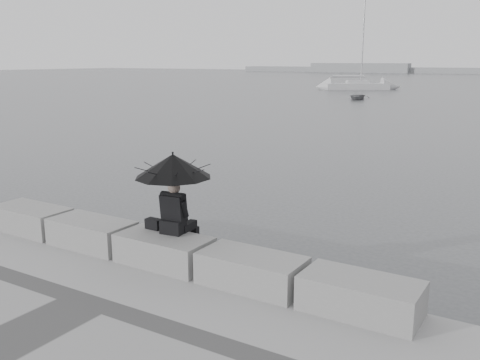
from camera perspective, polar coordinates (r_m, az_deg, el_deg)
The scene contains 10 objects.
ground at distance 9.70m, azimuth -6.24°, elevation -10.83°, with size 360.00×360.00×0.00m, color #424547.
stone_block_far_left at distance 11.48m, azimuth -21.34°, elevation -3.91°, with size 1.60×0.80×0.50m, color gray.
stone_block_left at distance 10.22m, azimuth -15.51°, elevation -5.50°, with size 1.60×0.80×0.50m, color gray.
stone_block_centre at distance 9.10m, azimuth -8.10°, elevation -7.42°, with size 1.60×0.80×0.50m, color gray.
stone_block_right at distance 8.18m, azimuth 1.26°, elevation -9.65°, with size 1.60×0.80×0.50m, color gray.
stone_block_far_right at distance 7.54m, azimuth 12.73°, elevation -12.00°, with size 1.60×0.80×0.50m, color gray.
seated_person at distance 8.89m, azimuth -7.17°, elevation 0.69°, with size 1.29×1.29×1.39m.
bag at distance 9.38m, azimuth -9.18°, elevation -4.64°, with size 0.28×0.16×0.18m, color black.
sailboat_left at distance 73.12m, azimuth 12.37°, elevation 9.82°, with size 8.13×6.31×12.90m.
dinghy at distance 54.79m, azimuth 12.40°, elevation 8.68°, with size 3.22×1.36×0.54m, color gray.
Camera 1 is at (5.51, -6.99, 3.86)m, focal length 40.00 mm.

